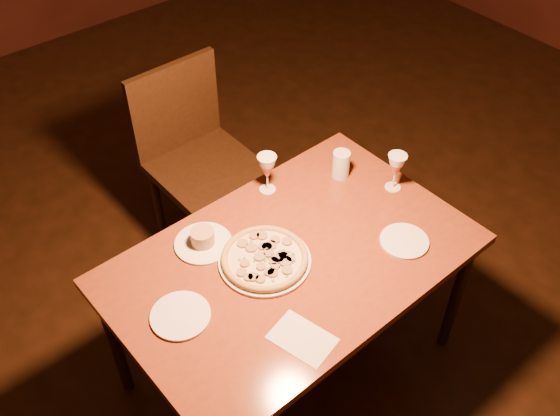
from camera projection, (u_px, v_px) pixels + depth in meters
floor at (366, 376)px, 2.62m from camera, size 7.00×7.00×0.00m
dining_table at (292, 268)px, 2.23m from camera, size 1.29×0.84×0.68m
chair_far at (196, 154)px, 2.85m from camera, size 0.45×0.45×0.92m
pizza_plate at (265, 258)px, 2.16m from camera, size 0.32×0.32×0.04m
ramekin_saucer at (203, 240)px, 2.22m from camera, size 0.21×0.21×0.07m
wine_glass_far at (267, 174)px, 2.39m from camera, size 0.08×0.08×0.17m
wine_glass_right at (395, 172)px, 2.40m from camera, size 0.07×0.07×0.16m
water_tumbler at (341, 164)px, 2.47m from camera, size 0.07×0.07×0.11m
side_plate_left at (180, 316)px, 2.00m from camera, size 0.20×0.20×0.01m
side_plate_near at (404, 241)px, 2.24m from camera, size 0.18×0.18×0.01m
menu_card at (302, 338)px, 1.95m from camera, size 0.18×0.22×0.00m
pendant_light at (297, 1)px, 1.53m from camera, size 0.12×0.12×0.12m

